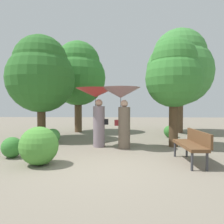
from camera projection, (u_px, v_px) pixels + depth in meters
ground_plane at (107, 167)px, 5.23m from camera, size 40.00×40.00×0.00m
person_left at (97, 102)px, 7.67m from camera, size 1.38×1.38×2.08m
person_right at (122, 102)px, 7.39m from camera, size 1.33×1.33×2.08m
park_bench at (192, 143)px, 5.57m from camera, size 0.54×1.52×0.83m
tree_near_left at (78, 73)px, 11.73m from camera, size 2.98×2.98×4.91m
tree_near_right at (174, 73)px, 7.67m from camera, size 2.03×2.03×3.87m
tree_mid_left at (41, 74)px, 9.26m from camera, size 2.88×2.88×4.45m
tree_mid_right at (179, 67)px, 11.44m from camera, size 3.49×3.49×5.46m
bush_path_left at (170, 131)px, 9.90m from camera, size 0.54×0.54×0.54m
bush_path_right at (53, 136)px, 8.34m from camera, size 0.57×0.57×0.57m
bush_behind_bench at (12, 147)px, 6.14m from camera, size 0.58×0.58×0.58m
bush_far_side at (39, 146)px, 5.39m from camera, size 0.96×0.96×0.96m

